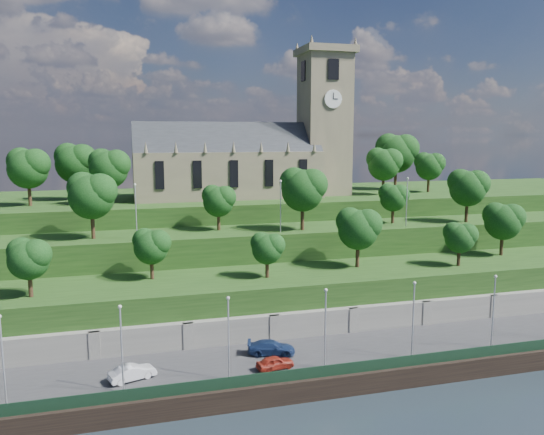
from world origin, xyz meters
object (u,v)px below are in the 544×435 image
object	(u,v)px
car_left	(275,363)
car_middle	(132,372)
car_right	(271,347)
church	(254,154)

from	to	relation	value
car_left	car_middle	bearing A→B (deg)	75.44
car_middle	car_right	bearing A→B (deg)	-99.94
church	car_right	world-z (taller)	church
car_left	car_middle	size ratio (longest dim) A/B	0.86
car_left	car_right	xyz separation A→B (m)	(0.58, 3.66, 0.09)
car_middle	car_right	world-z (taller)	car_right
church	car_middle	xyz separation A→B (m)	(-21.97, -41.00, -19.77)
car_left	car_right	distance (m)	3.71
church	car_middle	world-z (taller)	church
car_left	church	bearing A→B (deg)	-19.80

